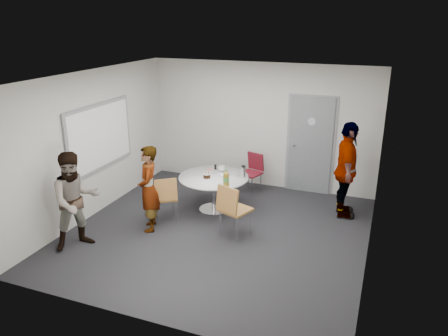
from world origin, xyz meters
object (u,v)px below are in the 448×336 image
at_px(chair_near_right, 232,206).
at_px(person_left, 76,201).
at_px(whiteboard, 100,137).
at_px(table, 215,181).
at_px(door, 310,145).
at_px(person_right, 346,170).
at_px(chair_near_left, 165,195).
at_px(chair_far, 253,169).
at_px(person_main, 149,189).

relative_size(chair_near_right, person_left, 0.59).
bearing_deg(whiteboard, table, 17.13).
distance_m(door, person_left, 4.82).
bearing_deg(person_right, table, 95.22).
relative_size(chair_near_left, person_left, 0.54).
height_order(door, whiteboard, door).
relative_size(table, person_left, 0.82).
bearing_deg(table, chair_far, 72.22).
distance_m(table, person_main, 1.39).
bearing_deg(chair_near_left, whiteboard, 137.60).
relative_size(chair_far, person_main, 0.55).
relative_size(chair_far, person_right, 0.47).
height_order(person_main, person_right, person_right).
distance_m(table, chair_near_left, 1.02).
relative_size(door, person_left, 1.31).
height_order(door, chair_near_left, door).
height_order(chair_near_left, chair_near_right, chair_near_right).
xyz_separation_m(door, chair_far, (-1.11, -0.46, -0.51)).
xyz_separation_m(chair_far, person_right, (1.96, -0.53, 0.39)).
bearing_deg(chair_near_right, person_main, -151.17).
distance_m(door, chair_near_right, 2.73).
bearing_deg(person_main, table, 117.41).
height_order(chair_near_right, person_main, person_main).
height_order(chair_near_right, person_left, person_left).
bearing_deg(person_left, chair_near_left, 1.12).
relative_size(chair_near_left, person_right, 0.48).
distance_m(door, person_right, 1.30).
bearing_deg(person_right, chair_near_right, 123.00).
bearing_deg(chair_near_left, table, 13.35).
bearing_deg(chair_near_left, person_main, -146.56).
bearing_deg(chair_near_right, table, 147.08).
bearing_deg(whiteboard, person_left, -70.51).
bearing_deg(person_right, chair_far, 64.46).
bearing_deg(door, person_main, -129.34).
bearing_deg(person_main, chair_far, 125.43).
relative_size(chair_far, person_left, 0.52).
relative_size(chair_near_left, chair_near_right, 0.91).
bearing_deg(chair_near_left, chair_near_right, -42.61).
height_order(table, chair_near_left, table).
height_order(person_left, person_right, person_right).
relative_size(table, person_main, 0.87).
xyz_separation_m(door, chair_near_right, (-0.81, -2.56, -0.44)).
xyz_separation_m(door, person_main, (-2.28, -2.78, -0.26)).
bearing_deg(whiteboard, door, 32.66).
distance_m(person_main, person_right, 3.61).
relative_size(door, person_right, 1.16).
relative_size(table, person_right, 0.73).
height_order(table, person_left, person_left).
bearing_deg(person_right, chair_near_left, 105.12).
xyz_separation_m(person_left, person_right, (3.90, 2.74, 0.10)).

